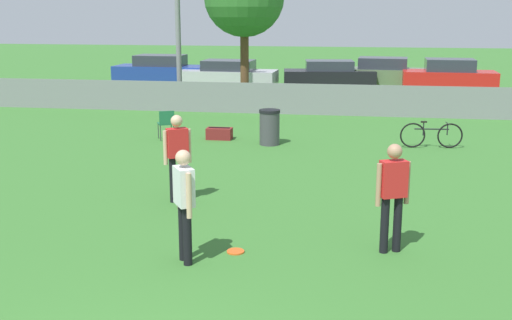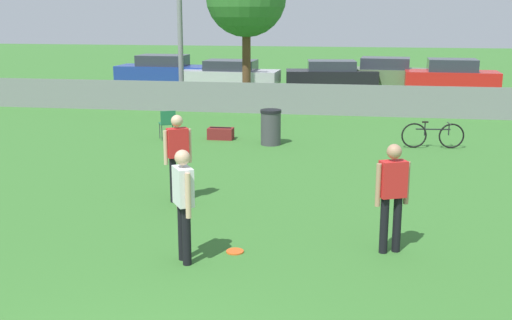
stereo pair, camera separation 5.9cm
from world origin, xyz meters
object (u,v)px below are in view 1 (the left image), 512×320
player_receiver_white (184,198)px  parked_car_olive (383,73)px  folding_chair_sideline (166,122)px  parked_car_red (449,76)px  parked_car_silver (229,74)px  bicycle_sideline (431,135)px  parked_car_dark (329,74)px  parked_car_blue (161,70)px  player_defender_red (177,152)px  trash_bin (270,127)px  gear_bag_sideline (219,134)px  player_thrower_red (393,190)px  frisbee_disc (236,251)px

player_receiver_white → parked_car_olive: 23.07m
folding_chair_sideline → parked_car_olive: size_ratio=0.19×
parked_car_olive → parked_car_red: size_ratio=1.08×
player_receiver_white → parked_car_silver: size_ratio=0.37×
bicycle_sideline → parked_car_olive: 13.98m
parked_car_dark → parked_car_olive: 2.62m
player_receiver_white → folding_chair_sideline: bearing=166.0°
parked_car_blue → player_defender_red: bearing=-69.7°
parked_car_olive → trash_bin: bearing=-99.5°
parked_car_dark → folding_chair_sideline: bearing=-113.7°
gear_bag_sideline → parked_car_blue: size_ratio=0.16×
player_receiver_white → gear_bag_sideline: 9.25m
parked_car_blue → parked_car_dark: size_ratio=1.03×
player_receiver_white → parked_car_dark: 22.08m
parked_car_red → parked_car_olive: bearing=156.4°
folding_chair_sideline → trash_bin: (3.01, -0.20, -0.02)m
folding_chair_sideline → parked_car_red: parked_car_red is taller
trash_bin → parked_car_olive: bearing=76.3°
trash_bin → parked_car_blue: bearing=118.4°
player_defender_red → gear_bag_sideline: player_defender_red is taller
parked_car_olive → parked_car_silver: bearing=-163.0°
parked_car_red → trash_bin: bearing=-115.0°
parked_car_silver → parked_car_olive: size_ratio=1.02×
trash_bin → parked_car_dark: bearing=85.9°
player_defender_red → parked_car_red: bearing=36.2°
player_defender_red → parked_car_red: player_defender_red is taller
player_thrower_red → parked_car_olive: player_thrower_red is taller
parked_car_dark → parked_car_olive: parked_car_olive is taller
player_thrower_red → gear_bag_sideline: (-4.50, 8.18, -0.83)m
bicycle_sideline → parked_car_dark: 13.64m
parked_car_blue → parked_car_red: bearing=-1.6°
parked_car_red → parked_car_silver: bearing=-177.1°
parked_car_red → player_thrower_red: bearing=-98.1°
player_thrower_red → parked_car_blue: size_ratio=0.37×
player_thrower_red → parked_car_silver: (-6.68, 20.26, -0.34)m
parked_car_blue → parked_car_silver: (3.69, -1.12, -0.05)m
parked_car_blue → parked_car_red: (13.80, -0.84, 0.01)m
frisbee_disc → parked_car_blue: 23.22m
player_defender_red → folding_chair_sideline: size_ratio=2.00×
player_defender_red → parked_car_silver: (-2.72, 18.19, -0.34)m
gear_bag_sideline → parked_car_olive: size_ratio=0.16×
trash_bin → parked_car_olive: 14.65m
player_defender_red → parked_car_red: 19.90m
bicycle_sideline → parked_car_olive: (-0.89, 13.95, 0.32)m
player_thrower_red → folding_chair_sideline: player_thrower_red is taller
folding_chair_sideline → gear_bag_sideline: 1.55m
frisbee_disc → parked_car_blue: (-8.02, 21.78, 0.69)m
folding_chair_sideline → parked_car_blue: size_ratio=0.19×
gear_bag_sideline → parked_car_silver: 12.28m
parked_car_dark → parked_car_silver: bearing=-176.2°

